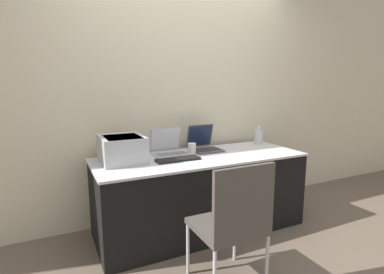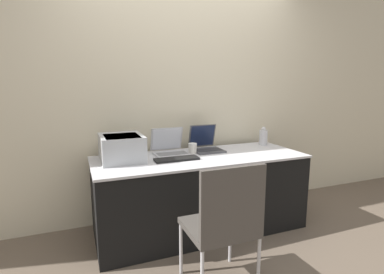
{
  "view_description": "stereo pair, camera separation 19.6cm",
  "coord_description": "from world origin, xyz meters",
  "px_view_note": "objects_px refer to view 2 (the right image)",
  "views": [
    {
      "loc": [
        -1.26,
        -2.06,
        1.4
      ],
      "look_at": [
        -0.07,
        0.4,
        0.91
      ],
      "focal_mm": 28.0,
      "sensor_mm": 36.0,
      "label": 1
    },
    {
      "loc": [
        -1.08,
        -2.14,
        1.4
      ],
      "look_at": [
        -0.07,
        0.4,
        0.91
      ],
      "focal_mm": 28.0,
      "sensor_mm": 36.0,
      "label": 2
    }
  ],
  "objects_px": {
    "printer": "(122,147)",
    "chair": "(224,220)",
    "laptop_right": "(206,145)",
    "metal_pitcher": "(263,137)",
    "coffee_cup": "(193,148)",
    "laptop_left": "(170,148)",
    "external_keyboard": "(177,159)"
  },
  "relations": [
    {
      "from": "laptop_right",
      "to": "chair",
      "type": "height_order",
      "value": "laptop_right"
    },
    {
      "from": "laptop_left",
      "to": "metal_pitcher",
      "type": "height_order",
      "value": "laptop_left"
    },
    {
      "from": "coffee_cup",
      "to": "chair",
      "type": "distance_m",
      "value": 1.04
    },
    {
      "from": "external_keyboard",
      "to": "coffee_cup",
      "type": "distance_m",
      "value": 0.29
    },
    {
      "from": "chair",
      "to": "coffee_cup",
      "type": "bearing_deg",
      "value": 80.04
    },
    {
      "from": "laptop_left",
      "to": "external_keyboard",
      "type": "xyz_separation_m",
      "value": [
        -0.02,
        -0.25,
        -0.04
      ]
    },
    {
      "from": "laptop_left",
      "to": "chair",
      "type": "distance_m",
      "value": 1.1
    },
    {
      "from": "laptop_right",
      "to": "metal_pitcher",
      "type": "relative_size",
      "value": 1.55
    },
    {
      "from": "metal_pitcher",
      "to": "coffee_cup",
      "type": "bearing_deg",
      "value": -173.44
    },
    {
      "from": "laptop_right",
      "to": "external_keyboard",
      "type": "distance_m",
      "value": 0.49
    },
    {
      "from": "laptop_right",
      "to": "external_keyboard",
      "type": "xyz_separation_m",
      "value": [
        -0.4,
        -0.27,
        -0.05
      ]
    },
    {
      "from": "laptop_left",
      "to": "metal_pitcher",
      "type": "xyz_separation_m",
      "value": [
        1.09,
        0.03,
        0.04
      ]
    },
    {
      "from": "laptop_right",
      "to": "metal_pitcher",
      "type": "xyz_separation_m",
      "value": [
        0.7,
        0.02,
        0.03
      ]
    },
    {
      "from": "external_keyboard",
      "to": "chair",
      "type": "xyz_separation_m",
      "value": [
        0.05,
        -0.81,
        -0.22
      ]
    },
    {
      "from": "metal_pitcher",
      "to": "external_keyboard",
      "type": "bearing_deg",
      "value": -165.65
    },
    {
      "from": "chair",
      "to": "laptop_right",
      "type": "bearing_deg",
      "value": 71.76
    },
    {
      "from": "external_keyboard",
      "to": "metal_pitcher",
      "type": "relative_size",
      "value": 1.96
    },
    {
      "from": "coffee_cup",
      "to": "chair",
      "type": "height_order",
      "value": "chair"
    },
    {
      "from": "printer",
      "to": "laptop_right",
      "type": "height_order",
      "value": "laptop_right"
    },
    {
      "from": "laptop_right",
      "to": "coffee_cup",
      "type": "height_order",
      "value": "laptop_right"
    },
    {
      "from": "metal_pitcher",
      "to": "chair",
      "type": "distance_m",
      "value": 1.55
    },
    {
      "from": "printer",
      "to": "chair",
      "type": "relative_size",
      "value": 0.47
    },
    {
      "from": "laptop_left",
      "to": "chair",
      "type": "xyz_separation_m",
      "value": [
        0.03,
        -1.06,
        -0.27
      ]
    },
    {
      "from": "coffee_cup",
      "to": "chair",
      "type": "relative_size",
      "value": 0.11
    },
    {
      "from": "printer",
      "to": "laptop_left",
      "type": "distance_m",
      "value": 0.48
    },
    {
      "from": "laptop_right",
      "to": "printer",
      "type": "bearing_deg",
      "value": -173.89
    },
    {
      "from": "coffee_cup",
      "to": "metal_pitcher",
      "type": "xyz_separation_m",
      "value": [
        0.88,
        0.1,
        0.04
      ]
    },
    {
      "from": "laptop_left",
      "to": "chair",
      "type": "height_order",
      "value": "laptop_left"
    },
    {
      "from": "printer",
      "to": "laptop_left",
      "type": "height_order",
      "value": "laptop_left"
    },
    {
      "from": "laptop_left",
      "to": "metal_pitcher",
      "type": "distance_m",
      "value": 1.09
    },
    {
      "from": "laptop_left",
      "to": "laptop_right",
      "type": "relative_size",
      "value": 1.02
    },
    {
      "from": "laptop_left",
      "to": "metal_pitcher",
      "type": "bearing_deg",
      "value": 1.61
    }
  ]
}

